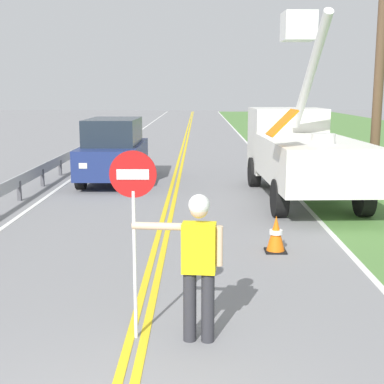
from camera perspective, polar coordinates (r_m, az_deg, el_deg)
centerline_yellow_left at (r=23.81m, az=-1.40°, el=3.29°), size 0.11×110.00×0.01m
centerline_yellow_right at (r=23.80m, az=-0.96°, el=3.29°), size 0.11×110.00×0.01m
edge_line_right at (r=23.96m, az=7.47°, el=3.25°), size 0.12×110.00×0.01m
edge_line_left at (r=24.19m, az=-9.75°, el=3.25°), size 0.12×110.00×0.01m
flagger_worker at (r=6.56m, az=0.63°, el=-6.95°), size 1.08×0.28×1.83m
stop_sign_paddle at (r=6.52m, az=-6.11°, el=-1.12°), size 0.56×0.04×2.33m
utility_bucket_truck at (r=15.89m, az=11.15°, el=4.54°), size 2.67×6.89×5.21m
oncoming_suv_nearest at (r=18.38m, az=-8.15°, el=4.34°), size 1.93×4.61×2.10m
utility_pole_near at (r=17.11m, az=19.09°, el=14.47°), size 1.80×0.28×8.34m
traffic_cone_lead at (r=10.48m, az=8.73°, el=-4.40°), size 0.40×0.40×0.70m
guardrail_left_shoulder at (r=19.08m, az=-14.42°, el=2.70°), size 0.10×32.00×0.71m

